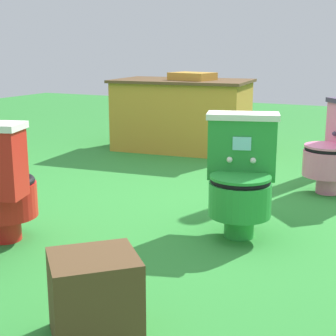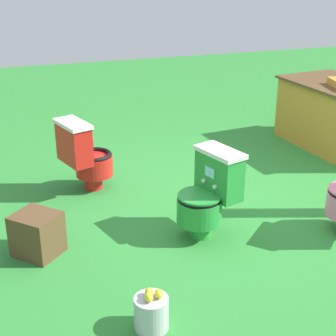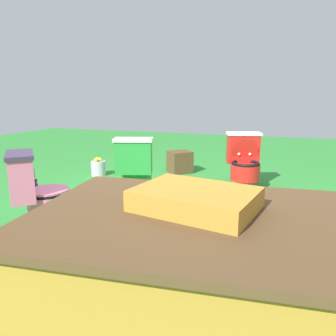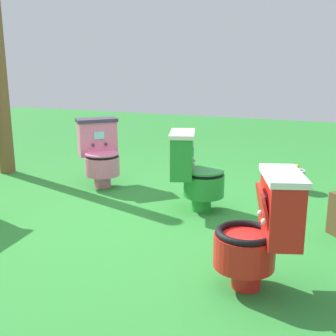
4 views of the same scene
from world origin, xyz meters
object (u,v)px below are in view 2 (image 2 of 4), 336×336
object	(u,v)px
toilet_red	(85,155)
toilet_green	(208,193)
small_crate	(37,234)
lemon_bucket	(151,312)

from	to	relation	value
toilet_red	toilet_green	bearing A→B (deg)	16.57
toilet_red	toilet_green	xyz separation A→B (m)	(1.18, 0.80, -0.00)
toilet_red	small_crate	distance (m)	1.21
small_crate	toilet_green	bearing A→B (deg)	84.54
small_crate	lemon_bucket	size ratio (longest dim) A/B	1.23
toilet_red	lemon_bucket	distance (m)	2.18
lemon_bucket	small_crate	bearing A→B (deg)	-152.41
toilet_green	lemon_bucket	size ratio (longest dim) A/B	2.63
small_crate	lemon_bucket	xyz separation A→B (m)	(1.12, 0.59, -0.05)
toilet_green	small_crate	bearing A→B (deg)	67.60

